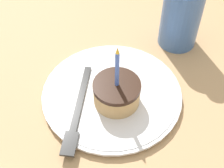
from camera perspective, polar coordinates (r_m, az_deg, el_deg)
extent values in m
cube|color=tan|center=(0.62, -0.48, -2.16)|extent=(2.40, 2.40, 0.04)
cylinder|color=silver|center=(0.59, 0.00, -1.85)|extent=(0.25, 0.25, 0.01)
cylinder|color=silver|center=(0.59, 0.00, -1.69)|extent=(0.26, 0.26, 0.01)
cylinder|color=tan|center=(0.56, 0.86, -1.88)|extent=(0.08, 0.08, 0.04)
cylinder|color=black|center=(0.54, 0.89, -0.36)|extent=(0.08, 0.08, 0.01)
cylinder|color=#4C72E0|center=(0.51, 0.94, 2.64)|extent=(0.01, 0.01, 0.07)
cone|color=yellow|center=(0.48, 1.01, 6.16)|extent=(0.01, 0.01, 0.01)
cube|color=#262626|center=(0.58, -5.69, -2.39)|extent=(0.09, 0.13, 0.00)
cube|color=#262626|center=(0.52, -7.75, -10.77)|extent=(0.04, 0.05, 0.00)
cylinder|color=#3F66A5|center=(0.68, 12.49, 11.91)|extent=(0.08, 0.08, 0.13)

